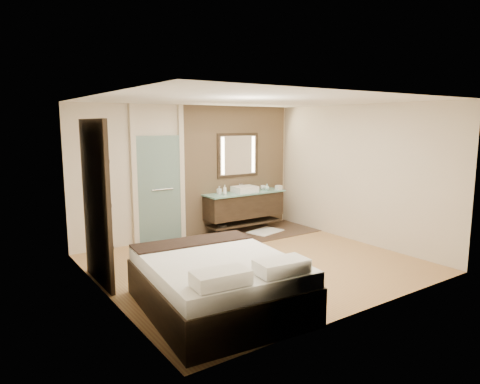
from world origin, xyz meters
TOP-DOWN VIEW (x-y plane):
  - floor at (0.00, 0.00)m, footprint 5.00×5.00m
  - tile_strip at (0.60, 1.60)m, footprint 3.80×1.30m
  - stone_wall at (1.10, 2.21)m, footprint 2.60×0.08m
  - vanity at (1.10, 1.92)m, footprint 1.85×0.55m
  - mirror_unit at (1.10, 2.16)m, footprint 1.06×0.04m
  - frosted_door at (-0.75, 2.20)m, footprint 1.10×0.12m
  - shoji_partition at (-2.43, 0.60)m, footprint 0.06×1.20m
  - bed at (-1.46, -1.16)m, footprint 1.94×2.32m
  - bath_mat at (1.41, 1.56)m, footprint 0.82×0.66m
  - waste_bin at (0.49, 1.85)m, footprint 0.22×0.22m
  - tissue_box at (1.92, 1.74)m, footprint 0.12×0.12m
  - soap_bottle_a at (0.59, 1.89)m, footprint 0.10×0.10m
  - soap_bottle_b at (0.51, 1.99)m, footprint 0.09×0.09m
  - soap_bottle_c at (1.68, 1.87)m, footprint 0.11×0.11m
  - cup at (1.68, 2.01)m, footprint 0.14×0.14m

SIDE VIEW (x-z plane):
  - floor at x=0.00m, z-range 0.00..0.00m
  - tile_strip at x=0.60m, z-range 0.00..0.01m
  - bath_mat at x=1.41m, z-range 0.01..0.03m
  - waste_bin at x=0.49m, z-range 0.00..0.24m
  - bed at x=-1.46m, z-range -0.07..0.76m
  - vanity at x=1.10m, z-range 0.14..1.02m
  - cup at x=1.68m, z-range 0.86..0.95m
  - tissue_box at x=1.92m, z-range 0.86..0.97m
  - soap_bottle_c at x=1.68m, z-range 0.86..1.00m
  - soap_bottle_b at x=0.51m, z-range 0.86..1.03m
  - soap_bottle_a at x=0.59m, z-range 0.86..1.07m
  - frosted_door at x=-0.75m, z-range -0.21..2.49m
  - shoji_partition at x=-2.43m, z-range 0.01..2.41m
  - stone_wall at x=1.10m, z-range 0.00..2.70m
  - mirror_unit at x=1.10m, z-range 1.17..2.13m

